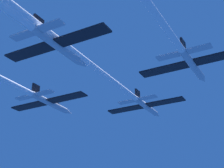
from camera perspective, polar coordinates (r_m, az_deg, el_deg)
name	(u,v)px	position (r m, az deg, el deg)	size (l,w,h in m)	color
jet_lead	(114,82)	(71.27, 0.31, 0.35)	(20.21, 61.20, 3.35)	#B2BAC6
jet_left_wing	(6,81)	(70.26, -17.50, 0.45)	(20.21, 53.49, 3.35)	#B2BAC6
jet_right_wing	(165,27)	(52.80, 8.98, 9.57)	(20.21, 55.02, 3.35)	#B2BAC6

